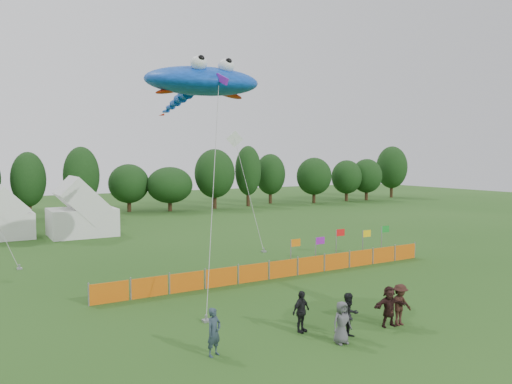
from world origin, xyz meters
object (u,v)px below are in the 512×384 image
stingray_kite (199,83)px  spectator_e (342,323)px  barrier_fence (283,269)px  spectator_c (400,305)px  tent_left (7,217)px  tent_right (82,213)px  spectator_a (214,332)px  spectator_f (389,306)px  spectator_d (301,311)px  spectator_b (349,315)px

stingray_kite → spectator_e: bearing=-88.3°
spectator_e → barrier_fence: bearing=72.4°
barrier_fence → spectator_c: (-0.40, -9.34, 0.37)m
spectator_c → tent_left: bearing=112.2°
tent_right → barrier_fence: tent_right is taller
spectator_a → spectator_e: 4.83m
tent_right → spectator_e: 31.64m
spectator_f → stingray_kite: stingray_kite is taller
spectator_c → spectator_d: 4.26m
tent_left → barrier_fence: tent_left is taller
spectator_e → spectator_f: bearing=12.8°
tent_right → spectator_c: bearing=-78.3°
spectator_b → spectator_f: (2.25, 0.12, -0.03)m
tent_left → spectator_c: 35.14m
tent_right → spectator_f: 31.60m
spectator_a → spectator_f: (7.53, -0.94, -0.01)m
spectator_f → stingray_kite: bearing=117.9°
barrier_fence → spectator_e: size_ratio=13.64×
spectator_c → spectator_e: size_ratio=1.08×
barrier_fence → spectator_f: 9.28m
spectator_e → spectator_c: bearing=9.6°
tent_right → spectator_c: tent_right is taller
spectator_d → spectator_e: bearing=-87.6°
spectator_a → spectator_d: 4.05m
spectator_c → spectator_e: (-3.42, -0.34, -0.07)m
barrier_fence → spectator_b: spectator_b is taller
tent_right → spectator_d: tent_right is taller
tent_left → spectator_e: size_ratio=2.55×
tent_right → barrier_fence: 22.89m
spectator_c → stingray_kite: (-3.78, 11.63, 10.28)m
tent_left → spectator_d: (8.23, -31.49, -0.99)m
tent_right → spectator_e: tent_right is taller
tent_right → tent_left: bearing=162.8°
tent_left → tent_right: 6.08m
tent_left → spectator_b: (9.47, -32.93, -0.95)m
spectator_b → spectator_c: size_ratio=1.01×
spectator_f → stingray_kite: size_ratio=0.11×
spectator_f → spectator_b: bearing=-165.0°
stingray_kite → spectator_b: bearing=-85.0°
barrier_fence → spectator_a: (-8.44, -8.28, 0.36)m
spectator_e → stingray_kite: bearing=95.6°
barrier_fence → spectator_b: size_ratio=12.49×
stingray_kite → spectator_d: bearing=-91.3°
spectator_e → spectator_d: bearing=112.2°
spectator_b → spectator_e: spectator_b is taller
spectator_a → tent_left: bearing=75.2°
spectator_c → spectator_a: bearing=174.3°
spectator_e → spectator_f: size_ratio=0.95×
tent_left → spectator_f: bearing=-70.3°
tent_left → spectator_f: tent_left is taller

